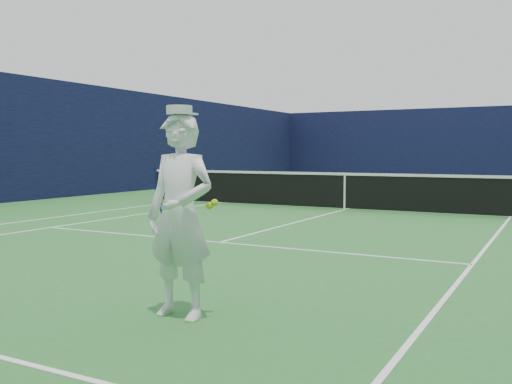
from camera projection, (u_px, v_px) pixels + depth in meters
ground at (345, 210)px, 15.45m from camera, size 80.00×80.00×0.00m
court_markings at (345, 210)px, 15.45m from camera, size 11.03×23.83×0.01m
windscreen_fence at (345, 136)px, 15.31m from camera, size 20.12×36.12×4.00m
tennis_net at (345, 189)px, 15.41m from camera, size 12.88×0.09×1.07m
tennis_player at (180, 215)px, 5.34m from camera, size 0.78×0.48×1.99m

